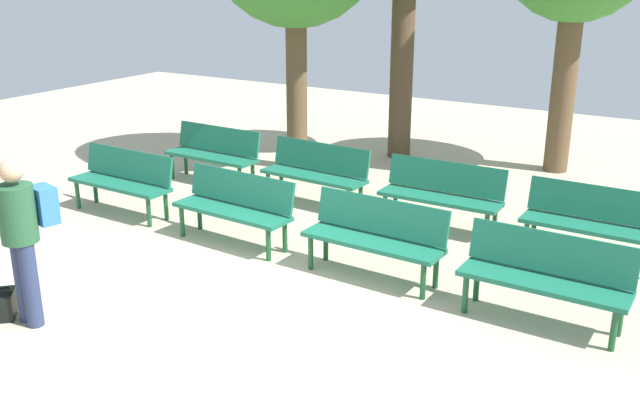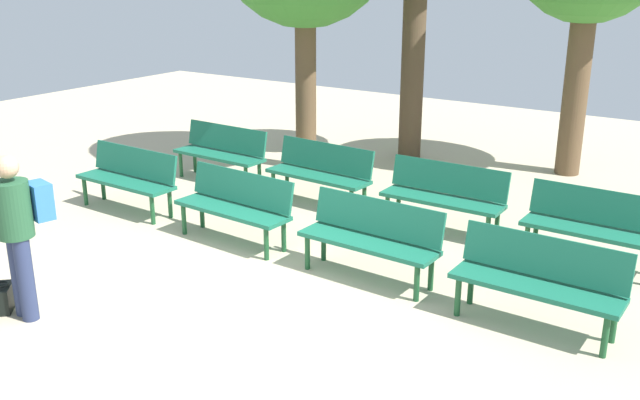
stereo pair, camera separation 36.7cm
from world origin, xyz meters
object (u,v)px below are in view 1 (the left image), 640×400
object	(u,v)px
bench_r1_c3	(594,219)
bench_r0_c1	(235,204)
bench_r1_c1	(316,170)
bench_r0_c2	(375,234)
visitor_with_backpack	(23,232)
handbag	(5,304)
bench_r0_c3	(546,273)
bench_r1_c0	(214,151)
bench_r1_c2	(442,192)
bench_r0_c0	(123,178)

from	to	relation	value
bench_r1_c3	bench_r0_c1	bearing A→B (deg)	-155.43
bench_r1_c1	bench_r0_c2	bearing A→B (deg)	-40.87
bench_r1_c1	visitor_with_backpack	xyz separation A→B (m)	(-0.48, -4.49, 0.43)
bench_r0_c2	handbag	xyz separation A→B (m)	(-2.69, -2.74, -0.37)
bench_r0_c3	bench_r1_c0	xyz separation A→B (m)	(-5.71, 2.02, 0.00)
bench_r0_c1	bench_r1_c1	distance (m)	1.81
bench_r0_c3	bench_r1_c3	size ratio (longest dim) A/B	1.00
bench_r1_c0	visitor_with_backpack	distance (m)	4.83
bench_r0_c2	bench_r0_c1	bearing A→B (deg)	-178.56
bench_r0_c2	visitor_with_backpack	bearing A→B (deg)	-129.59
bench_r0_c2	bench_r1_c2	size ratio (longest dim) A/B	1.01
visitor_with_backpack	bench_r0_c2	bearing A→B (deg)	-118.18
bench_r0_c0	bench_r0_c2	xyz separation A→B (m)	(3.96, -0.11, 0.00)
visitor_with_backpack	bench_r1_c0	bearing A→B (deg)	-58.88
bench_r0_c3	handbag	bearing A→B (deg)	-148.99
bench_r0_c3	visitor_with_backpack	distance (m)	4.97
bench_r0_c0	bench_r0_c3	world-z (taller)	same
bench_r1_c1	bench_r1_c2	xyz separation A→B (m)	(1.93, -0.02, 0.00)
bench_r1_c1	visitor_with_backpack	bearing A→B (deg)	-92.79
bench_r0_c2	handbag	world-z (taller)	bench_r0_c2
bench_r1_c3	bench_r0_c0	bearing A→B (deg)	-163.77
visitor_with_backpack	handbag	distance (m)	0.87
bench_r0_c3	bench_r1_c2	distance (m)	2.64
bench_r0_c3	bench_r1_c2	size ratio (longest dim) A/B	1.00
bench_r0_c3	bench_r1_c0	bearing A→B (deg)	161.43
bench_r0_c2	bench_r1_c2	xyz separation A→B (m)	(0.05, 1.81, 0.00)
bench_r0_c0	bench_r0_c2	bearing A→B (deg)	-0.30
bench_r0_c2	bench_r1_c2	world-z (taller)	same
bench_r1_c1	visitor_with_backpack	world-z (taller)	visitor_with_backpack
bench_r0_c0	bench_r1_c0	bearing A→B (deg)	87.10
bench_r0_c0	visitor_with_backpack	distance (m)	3.23
bench_r1_c0	bench_r0_c3	bearing A→B (deg)	-17.70
bench_r0_c1	bench_r1_c0	bearing A→B (deg)	138.02
bench_r1_c2	handbag	bearing A→B (deg)	-120.88
bench_r0_c2	visitor_with_backpack	size ratio (longest dim) A/B	0.98
bench_r1_c2	visitor_with_backpack	size ratio (longest dim) A/B	0.97
bench_r0_c3	handbag	size ratio (longest dim) A/B	4.53
bench_r1_c0	bench_r1_c1	world-z (taller)	same
bench_r1_c3	handbag	bearing A→B (deg)	-135.17
bench_r1_c1	bench_r0_c1	bearing A→B (deg)	-88.87
bench_r0_c0	bench_r1_c2	distance (m)	4.36
bench_r0_c1	bench_r0_c2	world-z (taller)	same
handbag	visitor_with_backpack	bearing A→B (deg)	13.54
bench_r0_c3	bench_r1_c0	size ratio (longest dim) A/B	1.00
bench_r0_c2	bench_r1_c3	distance (m)	2.61
handbag	bench_r0_c0	bearing A→B (deg)	114.03
bench_r1_c3	bench_r1_c2	bearing A→B (deg)	178.40
bench_r1_c0	handbag	distance (m)	4.82
bench_r1_c2	handbag	distance (m)	5.33
bench_r0_c1	bench_r1_c1	xyz separation A→B (m)	(0.07, 1.81, 0.00)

